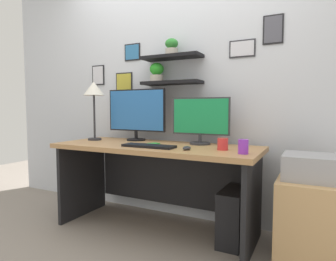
# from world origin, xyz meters

# --- Properties ---
(ground_plane) EXTENTS (8.00, 8.00, 0.00)m
(ground_plane) POSITION_xyz_m (0.00, 0.00, 0.00)
(ground_plane) COLOR gray
(back_wall_assembly) EXTENTS (4.40, 0.24, 2.70)m
(back_wall_assembly) POSITION_xyz_m (-0.00, 0.44, 1.35)
(back_wall_assembly) COLOR silver
(back_wall_assembly) RESTS_ON ground
(desk) EXTENTS (1.77, 0.68, 0.75)m
(desk) POSITION_xyz_m (0.00, 0.06, 0.54)
(desk) COLOR tan
(desk) RESTS_ON ground
(monitor_left) EXTENTS (0.62, 0.18, 0.50)m
(monitor_left) POSITION_xyz_m (-0.33, 0.22, 1.02)
(monitor_left) COLOR black
(monitor_left) RESTS_ON desk
(monitor_right) EXTENTS (0.52, 0.18, 0.41)m
(monitor_right) POSITION_xyz_m (0.33, 0.22, 0.97)
(monitor_right) COLOR #2D2D33
(monitor_right) RESTS_ON desk
(keyboard) EXTENTS (0.44, 0.14, 0.02)m
(keyboard) POSITION_xyz_m (0.03, -0.15, 0.76)
(keyboard) COLOR black
(keyboard) RESTS_ON desk
(computer_mouse) EXTENTS (0.06, 0.09, 0.03)m
(computer_mouse) POSITION_xyz_m (0.36, -0.16, 0.77)
(computer_mouse) COLOR #2D2D33
(computer_mouse) RESTS_ON desk
(desk_lamp) EXTENTS (0.20, 0.20, 0.57)m
(desk_lamp) POSITION_xyz_m (-0.71, 0.05, 1.22)
(desk_lamp) COLOR #2D2D33
(desk_lamp) RESTS_ON desk
(cell_phone) EXTENTS (0.11, 0.15, 0.01)m
(cell_phone) POSITION_xyz_m (-0.04, 0.01, 0.76)
(cell_phone) COLOR green
(cell_phone) RESTS_ON desk
(coffee_mug) EXTENTS (0.08, 0.08, 0.09)m
(coffee_mug) POSITION_xyz_m (0.60, -0.03, 0.80)
(coffee_mug) COLOR red
(coffee_mug) RESTS_ON desk
(pen_cup) EXTENTS (0.07, 0.07, 0.10)m
(pen_cup) POSITION_xyz_m (0.78, -0.15, 0.80)
(pen_cup) COLOR purple
(pen_cup) RESTS_ON desk
(drawer_cabinet) EXTENTS (0.44, 0.50, 0.58)m
(drawer_cabinet) POSITION_xyz_m (1.21, 0.04, 0.29)
(drawer_cabinet) COLOR tan
(drawer_cabinet) RESTS_ON ground
(printer) EXTENTS (0.38, 0.34, 0.17)m
(printer) POSITION_xyz_m (1.21, 0.04, 0.66)
(printer) COLOR #9E9EA3
(printer) RESTS_ON drawer_cabinet
(computer_tower_right) EXTENTS (0.18, 0.40, 0.43)m
(computer_tower_right) POSITION_xyz_m (0.67, 0.08, 0.21)
(computer_tower_right) COLOR black
(computer_tower_right) RESTS_ON ground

